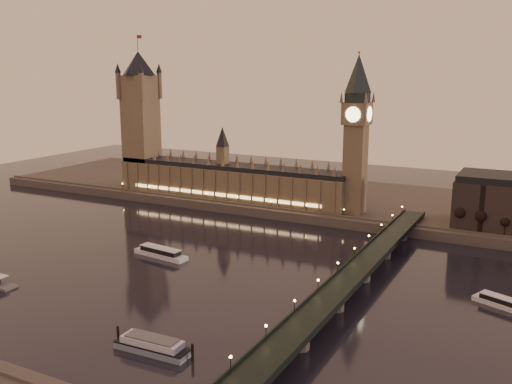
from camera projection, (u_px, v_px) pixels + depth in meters
ground at (180, 263)px, 297.11m from camera, size 700.00×700.00×0.00m
far_embankment at (341, 200)px, 425.85m from camera, size 560.00×130.00×6.00m
palace_of_westminster at (230, 177)px, 415.47m from camera, size 180.00×26.62×52.00m
victoria_tower at (140, 112)px, 442.25m from camera, size 31.68×31.68×118.00m
big_ben at (357, 125)px, 363.94m from camera, size 17.68×17.68×104.00m
westminster_bridge at (349, 282)px, 254.51m from camera, size 13.20×260.00×15.30m
bare_tree_0 at (461, 216)px, 332.76m from camera, size 5.73×5.73×11.66m
bare_tree_1 at (485, 219)px, 326.97m from camera, size 5.73×5.73×11.66m
bare_tree_2 at (509, 221)px, 321.19m from camera, size 5.73×5.73×11.66m
cruise_boat_a at (161, 253)px, 305.88m from camera, size 33.74×11.05×5.30m
cruise_boat_b at (502, 302)px, 241.55m from camera, size 24.70×14.76×4.47m
moored_barge at (152, 345)px, 202.98m from camera, size 33.21×9.01×6.09m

